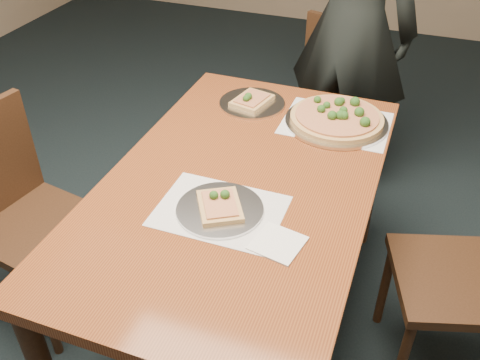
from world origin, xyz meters
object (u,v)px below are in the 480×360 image
(dining_table, at_px, (240,201))
(chair_far, at_px, (325,99))
(diner, at_px, (352,24))
(chair_left, at_px, (19,208))
(slice_plate_near, at_px, (220,207))
(pizza_pan, at_px, (337,118))
(slice_plate_far, at_px, (252,102))

(dining_table, height_order, chair_far, chair_far)
(chair_far, height_order, diner, diner)
(chair_left, relative_size, slice_plate_near, 3.25)
(chair_left, bearing_deg, diner, -25.92)
(dining_table, distance_m, diner, 1.25)
(slice_plate_near, bearing_deg, chair_far, 87.18)
(dining_table, relative_size, chair_left, 1.65)
(pizza_pan, xyz_separation_m, slice_plate_far, (-0.37, 0.03, -0.01))
(chair_left, distance_m, slice_plate_near, 0.89)
(chair_left, height_order, diner, diner)
(dining_table, height_order, chair_left, chair_left)
(diner, bearing_deg, dining_table, 96.92)
(chair_left, bearing_deg, slice_plate_near, -80.39)
(dining_table, xyz_separation_m, diner, (0.14, 1.22, 0.24))
(slice_plate_near, bearing_deg, chair_left, 179.83)
(chair_far, height_order, slice_plate_near, chair_far)
(chair_far, xyz_separation_m, slice_plate_near, (-0.06, -1.31, 0.25))
(diner, bearing_deg, chair_far, 60.06)
(slice_plate_near, height_order, slice_plate_far, slice_plate_near)
(pizza_pan, bearing_deg, chair_left, -148.38)
(chair_far, distance_m, pizza_pan, 0.71)
(diner, xyz_separation_m, slice_plate_far, (-0.28, -0.69, -0.14))
(slice_plate_far, bearing_deg, pizza_pan, -4.85)
(diner, relative_size, pizza_pan, 4.36)
(pizza_pan, distance_m, slice_plate_far, 0.38)
(chair_far, distance_m, diner, 0.40)
(slice_plate_near, bearing_deg, dining_table, 89.11)
(dining_table, height_order, pizza_pan, pizza_pan)
(chair_left, distance_m, slice_plate_far, 1.04)
(chair_far, height_order, slice_plate_far, chair_far)
(chair_left, xyz_separation_m, slice_plate_far, (0.72, 0.70, 0.25))
(chair_far, relative_size, slice_plate_far, 3.25)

